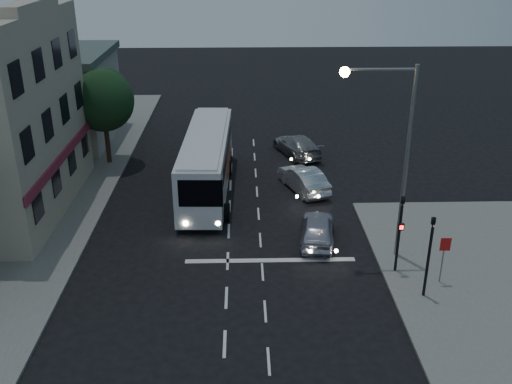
{
  "coord_description": "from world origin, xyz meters",
  "views": [
    {
      "loc": [
        0.72,
        -21.17,
        13.82
      ],
      "look_at": [
        1.41,
        5.0,
        2.2
      ],
      "focal_mm": 40.0,
      "sensor_mm": 36.0,
      "label": 1
    }
  ],
  "objects_px": {
    "tour_bus": "(207,160)",
    "car_suv": "(317,229)",
    "car_sedan_a": "(303,179)",
    "car_sedan_b": "(297,145)",
    "regulatory_sign": "(444,253)",
    "street_tree": "(103,98)",
    "traffic_signal_side": "(430,247)",
    "traffic_signal_main": "(400,225)",
    "streetlight": "(394,143)"
  },
  "relations": [
    {
      "from": "tour_bus",
      "to": "car_suv",
      "type": "height_order",
      "value": "tour_bus"
    },
    {
      "from": "car_sedan_a",
      "to": "car_sedan_b",
      "type": "relative_size",
      "value": 0.9
    },
    {
      "from": "tour_bus",
      "to": "car_sedan_b",
      "type": "relative_size",
      "value": 2.39
    },
    {
      "from": "regulatory_sign",
      "to": "street_tree",
      "type": "height_order",
      "value": "street_tree"
    },
    {
      "from": "car_sedan_a",
      "to": "traffic_signal_side",
      "type": "distance_m",
      "value": 12.12
    },
    {
      "from": "car_sedan_a",
      "to": "car_sedan_b",
      "type": "bearing_deg",
      "value": -111.57
    },
    {
      "from": "car_sedan_a",
      "to": "regulatory_sign",
      "type": "xyz_separation_m",
      "value": [
        4.91,
        -10.39,
        0.87
      ]
    },
    {
      "from": "traffic_signal_main",
      "to": "traffic_signal_side",
      "type": "height_order",
      "value": "same"
    },
    {
      "from": "traffic_signal_main",
      "to": "car_sedan_a",
      "type": "bearing_deg",
      "value": 108.92
    },
    {
      "from": "car_suv",
      "to": "traffic_signal_side",
      "type": "bearing_deg",
      "value": 136.03
    },
    {
      "from": "car_sedan_b",
      "to": "street_tree",
      "type": "xyz_separation_m",
      "value": [
        -12.77,
        -1.3,
        3.79
      ]
    },
    {
      "from": "traffic_signal_main",
      "to": "regulatory_sign",
      "type": "xyz_separation_m",
      "value": [
        1.7,
        -1.01,
        -0.82
      ]
    },
    {
      "from": "car_sedan_a",
      "to": "street_tree",
      "type": "bearing_deg",
      "value": -41.13
    },
    {
      "from": "regulatory_sign",
      "to": "street_tree",
      "type": "relative_size",
      "value": 0.35
    },
    {
      "from": "car_suv",
      "to": "car_sedan_a",
      "type": "xyz_separation_m",
      "value": [
        -0.04,
        6.35,
        0.03
      ]
    },
    {
      "from": "street_tree",
      "to": "tour_bus",
      "type": "bearing_deg",
      "value": -34.54
    },
    {
      "from": "car_suv",
      "to": "car_sedan_b",
      "type": "relative_size",
      "value": 0.84
    },
    {
      "from": "tour_bus",
      "to": "street_tree",
      "type": "relative_size",
      "value": 1.88
    },
    {
      "from": "car_suv",
      "to": "street_tree",
      "type": "xyz_separation_m",
      "value": [
        -12.64,
        11.22,
        3.8
      ]
    },
    {
      "from": "car_sedan_b",
      "to": "car_suv",
      "type": "bearing_deg",
      "value": 69.82
    },
    {
      "from": "car_sedan_a",
      "to": "traffic_signal_main",
      "type": "distance_m",
      "value": 10.05
    },
    {
      "from": "car_sedan_b",
      "to": "traffic_signal_main",
      "type": "bearing_deg",
      "value": 81.47
    },
    {
      "from": "car_suv",
      "to": "traffic_signal_main",
      "type": "distance_m",
      "value": 4.7
    },
    {
      "from": "streetlight",
      "to": "street_tree",
      "type": "distance_m",
      "value": 20.19
    },
    {
      "from": "tour_bus",
      "to": "car_sedan_a",
      "type": "relative_size",
      "value": 2.65
    },
    {
      "from": "car_suv",
      "to": "streetlight",
      "type": "bearing_deg",
      "value": 159.52
    },
    {
      "from": "traffic_signal_main",
      "to": "regulatory_sign",
      "type": "bearing_deg",
      "value": -30.84
    },
    {
      "from": "traffic_signal_main",
      "to": "regulatory_sign",
      "type": "height_order",
      "value": "traffic_signal_main"
    },
    {
      "from": "car_sedan_b",
      "to": "street_tree",
      "type": "height_order",
      "value": "street_tree"
    },
    {
      "from": "car_suv",
      "to": "regulatory_sign",
      "type": "height_order",
      "value": "regulatory_sign"
    },
    {
      "from": "tour_bus",
      "to": "streetlight",
      "type": "xyz_separation_m",
      "value": [
        8.69,
        -8.1,
        3.81
      ]
    },
    {
      "from": "traffic_signal_side",
      "to": "streetlight",
      "type": "distance_m",
      "value": 4.84
    },
    {
      "from": "regulatory_sign",
      "to": "tour_bus",
      "type": "bearing_deg",
      "value": 135.29
    },
    {
      "from": "regulatory_sign",
      "to": "streetlight",
      "type": "relative_size",
      "value": 0.24
    },
    {
      "from": "tour_bus",
      "to": "traffic_signal_side",
      "type": "xyz_separation_m",
      "value": [
        9.64,
        -11.5,
        0.5
      ]
    },
    {
      "from": "car_suv",
      "to": "regulatory_sign",
      "type": "distance_m",
      "value": 6.39
    },
    {
      "from": "traffic_signal_side",
      "to": "car_sedan_b",
      "type": "bearing_deg",
      "value": 102.05
    },
    {
      "from": "traffic_signal_side",
      "to": "tour_bus",
      "type": "bearing_deg",
      "value": 129.98
    },
    {
      "from": "car_sedan_b",
      "to": "tour_bus",
      "type": "bearing_deg",
      "value": 25.98
    },
    {
      "from": "car_sedan_b",
      "to": "street_tree",
      "type": "distance_m",
      "value": 13.38
    },
    {
      "from": "car_sedan_a",
      "to": "traffic_signal_main",
      "type": "xyz_separation_m",
      "value": [
        3.21,
        -9.37,
        1.7
      ]
    },
    {
      "from": "car_suv",
      "to": "car_sedan_b",
      "type": "xyz_separation_m",
      "value": [
        0.13,
        12.52,
        0.01
      ]
    },
    {
      "from": "traffic_signal_side",
      "to": "streetlight",
      "type": "relative_size",
      "value": 0.46
    },
    {
      "from": "tour_bus",
      "to": "streetlight",
      "type": "height_order",
      "value": "streetlight"
    },
    {
      "from": "tour_bus",
      "to": "street_tree",
      "type": "xyz_separation_m",
      "value": [
        -6.86,
        4.72,
        2.58
      ]
    },
    {
      "from": "streetlight",
      "to": "car_sedan_b",
      "type": "bearing_deg",
      "value": 101.16
    },
    {
      "from": "streetlight",
      "to": "street_tree",
      "type": "relative_size",
      "value": 1.45
    },
    {
      "from": "tour_bus",
      "to": "traffic_signal_main",
      "type": "xyz_separation_m",
      "value": [
        8.94,
        -9.52,
        0.5
      ]
    },
    {
      "from": "traffic_signal_main",
      "to": "streetlight",
      "type": "xyz_separation_m",
      "value": [
        -0.26,
        1.42,
        3.31
      ]
    },
    {
      "from": "regulatory_sign",
      "to": "traffic_signal_side",
      "type": "bearing_deg",
      "value": -136.08
    }
  ]
}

